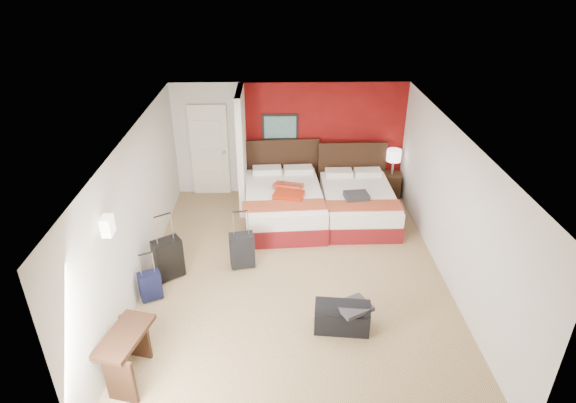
{
  "coord_description": "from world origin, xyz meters",
  "views": [
    {
      "loc": [
        -0.29,
        -6.62,
        4.9
      ],
      "look_at": [
        -0.1,
        0.8,
        1.0
      ],
      "focal_mm": 29.87,
      "sensor_mm": 36.0,
      "label": 1
    }
  ],
  "objects_px": {
    "bed_right": "(358,205)",
    "suitcase_charcoal": "(242,251)",
    "suitcase_navy": "(151,287)",
    "red_suitcase_open": "(289,190)",
    "nightstand": "(391,186)",
    "bed_left": "(283,205)",
    "suitcase_black": "(168,260)",
    "duffel_bag": "(342,317)",
    "desk": "(128,356)",
    "table_lamp": "(393,162)"
  },
  "relations": [
    {
      "from": "red_suitcase_open",
      "to": "desk",
      "type": "bearing_deg",
      "value": -102.72
    },
    {
      "from": "duffel_bag",
      "to": "suitcase_navy",
      "type": "bearing_deg",
      "value": 172.95
    },
    {
      "from": "nightstand",
      "to": "table_lamp",
      "type": "bearing_deg",
      "value": 0.0
    },
    {
      "from": "suitcase_black",
      "to": "desk",
      "type": "relative_size",
      "value": 0.79
    },
    {
      "from": "suitcase_navy",
      "to": "duffel_bag",
      "type": "distance_m",
      "value": 3.01
    },
    {
      "from": "nightstand",
      "to": "suitcase_navy",
      "type": "bearing_deg",
      "value": -135.29
    },
    {
      "from": "red_suitcase_open",
      "to": "suitcase_black",
      "type": "bearing_deg",
      "value": -122.92
    },
    {
      "from": "bed_left",
      "to": "suitcase_charcoal",
      "type": "height_order",
      "value": "bed_left"
    },
    {
      "from": "bed_left",
      "to": "desk",
      "type": "bearing_deg",
      "value": -119.77
    },
    {
      "from": "nightstand",
      "to": "table_lamp",
      "type": "distance_m",
      "value": 0.56
    },
    {
      "from": "red_suitcase_open",
      "to": "duffel_bag",
      "type": "bearing_deg",
      "value": -61.91
    },
    {
      "from": "bed_left",
      "to": "nightstand",
      "type": "bearing_deg",
      "value": 18.21
    },
    {
      "from": "bed_left",
      "to": "bed_right",
      "type": "height_order",
      "value": "bed_left"
    },
    {
      "from": "bed_right",
      "to": "suitcase_navy",
      "type": "bearing_deg",
      "value": -145.92
    },
    {
      "from": "suitcase_navy",
      "to": "desk",
      "type": "height_order",
      "value": "desk"
    },
    {
      "from": "bed_left",
      "to": "red_suitcase_open",
      "type": "xyz_separation_m",
      "value": [
        0.1,
        -0.1,
        0.38
      ]
    },
    {
      "from": "suitcase_black",
      "to": "suitcase_charcoal",
      "type": "distance_m",
      "value": 1.24
    },
    {
      "from": "suitcase_charcoal",
      "to": "suitcase_navy",
      "type": "bearing_deg",
      "value": -159.56
    },
    {
      "from": "table_lamp",
      "to": "suitcase_black",
      "type": "height_order",
      "value": "table_lamp"
    },
    {
      "from": "bed_right",
      "to": "suitcase_black",
      "type": "distance_m",
      "value": 3.96
    },
    {
      "from": "suitcase_charcoal",
      "to": "duffel_bag",
      "type": "bearing_deg",
      "value": -57.19
    },
    {
      "from": "red_suitcase_open",
      "to": "duffel_bag",
      "type": "height_order",
      "value": "red_suitcase_open"
    },
    {
      "from": "suitcase_black",
      "to": "duffel_bag",
      "type": "distance_m",
      "value": 3.04
    },
    {
      "from": "bed_left",
      "to": "suitcase_black",
      "type": "xyz_separation_m",
      "value": [
        -1.95,
        -1.91,
        0.01
      ]
    },
    {
      "from": "suitcase_black",
      "to": "suitcase_navy",
      "type": "relative_size",
      "value": 1.47
    },
    {
      "from": "suitcase_charcoal",
      "to": "bed_left",
      "type": "bearing_deg",
      "value": 54.4
    },
    {
      "from": "suitcase_black",
      "to": "bed_left",
      "type": "bearing_deg",
      "value": 11.4
    },
    {
      "from": "bed_left",
      "to": "suitcase_navy",
      "type": "bearing_deg",
      "value": -133.64
    },
    {
      "from": "suitcase_navy",
      "to": "duffel_bag",
      "type": "xyz_separation_m",
      "value": [
        2.92,
        -0.73,
        -0.03
      ]
    },
    {
      "from": "table_lamp",
      "to": "suitcase_charcoal",
      "type": "xyz_separation_m",
      "value": [
        -3.14,
        -2.57,
        -0.55
      ]
    },
    {
      "from": "suitcase_navy",
      "to": "duffel_bag",
      "type": "height_order",
      "value": "suitcase_navy"
    },
    {
      "from": "bed_right",
      "to": "suitcase_navy",
      "type": "xyz_separation_m",
      "value": [
        -3.65,
        -2.49,
        -0.07
      ]
    },
    {
      "from": "bed_left",
      "to": "suitcase_charcoal",
      "type": "relative_size",
      "value": 3.62
    },
    {
      "from": "red_suitcase_open",
      "to": "nightstand",
      "type": "height_order",
      "value": "red_suitcase_open"
    },
    {
      "from": "bed_left",
      "to": "bed_right",
      "type": "xyz_separation_m",
      "value": [
        1.52,
        0.0,
        -0.03
      ]
    },
    {
      "from": "suitcase_navy",
      "to": "duffel_bag",
      "type": "relative_size",
      "value": 0.59
    },
    {
      "from": "bed_left",
      "to": "duffel_bag",
      "type": "relative_size",
      "value": 2.79
    },
    {
      "from": "bed_right",
      "to": "suitcase_charcoal",
      "type": "relative_size",
      "value": 3.33
    },
    {
      "from": "bed_left",
      "to": "duffel_bag",
      "type": "distance_m",
      "value": 3.32
    },
    {
      "from": "suitcase_black",
      "to": "duffel_bag",
      "type": "xyz_separation_m",
      "value": [
        2.74,
        -1.31,
        -0.14
      ]
    },
    {
      "from": "table_lamp",
      "to": "suitcase_black",
      "type": "relative_size",
      "value": 0.82
    },
    {
      "from": "bed_right",
      "to": "red_suitcase_open",
      "type": "distance_m",
      "value": 1.48
    },
    {
      "from": "suitcase_navy",
      "to": "desk",
      "type": "distance_m",
      "value": 1.58
    },
    {
      "from": "suitcase_charcoal",
      "to": "duffel_bag",
      "type": "xyz_separation_m",
      "value": [
        1.53,
        -1.58,
        -0.1
      ]
    },
    {
      "from": "nightstand",
      "to": "table_lamp",
      "type": "xyz_separation_m",
      "value": [
        0.0,
        0.0,
        0.56
      ]
    },
    {
      "from": "nightstand",
      "to": "suitcase_navy",
      "type": "relative_size",
      "value": 1.23
    },
    {
      "from": "red_suitcase_open",
      "to": "suitcase_navy",
      "type": "xyz_separation_m",
      "value": [
        -2.23,
        -2.39,
        -0.47
      ]
    },
    {
      "from": "suitcase_charcoal",
      "to": "duffel_bag",
      "type": "relative_size",
      "value": 0.77
    },
    {
      "from": "suitcase_charcoal",
      "to": "desk",
      "type": "bearing_deg",
      "value": -129.33
    },
    {
      "from": "nightstand",
      "to": "duffel_bag",
      "type": "height_order",
      "value": "nightstand"
    }
  ]
}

